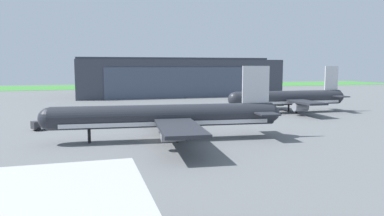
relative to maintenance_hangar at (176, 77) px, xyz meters
name	(u,v)px	position (x,y,z in m)	size (l,w,h in m)	color
ground_plane	(155,141)	(-30.33, -106.65, -8.49)	(440.00, 440.00, 0.00)	slate
grass_field_strip	(105,87)	(-30.33, 77.05, -8.45)	(440.00, 56.00, 0.08)	#418A3B
maintenance_hangar	(176,77)	(0.00, 0.00, 0.00)	(92.98, 41.98, 17.89)	#383D47
airliner_near_right	(166,117)	(-28.07, -106.90, -4.03)	(44.98, 37.88, 13.92)	#282B33
airliner_far_right	(288,98)	(15.37, -77.48, -4.23)	(37.99, 28.83, 13.84)	#282B33
baggage_tug	(42,125)	(-51.83, -88.35, -7.48)	(5.03, 4.03, 2.00)	#2D2D33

